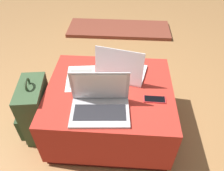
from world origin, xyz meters
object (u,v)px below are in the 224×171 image
object	(u,v)px
laptop_far	(121,70)
paper_sheet	(81,78)
backpack	(35,111)
laptop_near	(100,103)
cell_phone	(155,99)

from	to	relation	value
laptop_far	paper_sheet	world-z (taller)	laptop_far
backpack	laptop_near	bearing A→B (deg)	68.05
backpack	laptop_far	bearing A→B (deg)	100.43
laptop_near	laptop_far	size ratio (longest dim) A/B	0.98
laptop_near	cell_phone	size ratio (longest dim) A/B	2.58
cell_phone	backpack	bearing A→B (deg)	89.54
laptop_far	backpack	bearing A→B (deg)	31.27
cell_phone	paper_sheet	bearing A→B (deg)	71.35
paper_sheet	backpack	bearing A→B (deg)	-160.87
laptop_near	backpack	size ratio (longest dim) A/B	0.70
cell_phone	backpack	xyz separation A→B (m)	(-0.87, 0.02, -0.21)
cell_phone	paper_sheet	world-z (taller)	cell_phone
cell_phone	backpack	world-z (taller)	backpack
laptop_far	backpack	world-z (taller)	laptop_far
laptop_near	backpack	xyz separation A→B (m)	(-0.52, 0.13, -0.26)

